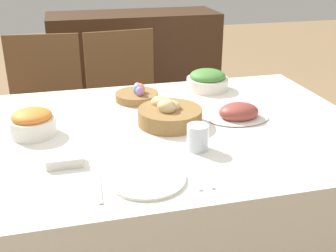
{
  "coord_description": "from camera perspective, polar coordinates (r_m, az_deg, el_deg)",
  "views": [
    {
      "loc": [
        -0.32,
        -1.45,
        1.38
      ],
      "look_at": [
        0.02,
        -0.08,
        0.77
      ],
      "focal_mm": 45.0,
      "sensor_mm": 36.0,
      "label": 1
    }
  ],
  "objects": [
    {
      "name": "chair_far_center",
      "position": [
        2.54,
        -5.58,
        2.74
      ],
      "size": [
        0.46,
        0.46,
        0.92
      ],
      "rotation": [
        0.0,
        0.0,
        0.1
      ],
      "color": "brown",
      "rests_on": "ground"
    },
    {
      "name": "sideboard",
      "position": [
        3.23,
        -4.48,
        6.86
      ],
      "size": [
        1.22,
        0.44,
        0.93
      ],
      "color": "#3D2616",
      "rests_on": "ground"
    },
    {
      "name": "dining_table",
      "position": [
        1.8,
        -1.39,
        -10.93
      ],
      "size": [
        1.63,
        1.1,
        0.73
      ],
      "color": "white",
      "rests_on": "ground"
    },
    {
      "name": "dinner_plate",
      "position": [
        1.27,
        -2.88,
        -7.17
      ],
      "size": [
        0.24,
        0.24,
        0.01
      ],
      "color": "silver",
      "rests_on": "dining_table"
    },
    {
      "name": "fork",
      "position": [
        1.26,
        -9.31,
        -7.99
      ],
      "size": [
        0.02,
        0.19,
        0.0
      ],
      "rotation": [
        0.0,
        0.0,
        -0.05
      ],
      "color": "silver",
      "rests_on": "dining_table"
    },
    {
      "name": "egg_basket",
      "position": [
        1.91,
        -4.19,
        4.26
      ],
      "size": [
        0.19,
        0.19,
        0.08
      ],
      "color": "olive",
      "rests_on": "dining_table"
    },
    {
      "name": "ham_platter",
      "position": [
        1.72,
        9.55,
        1.71
      ],
      "size": [
        0.25,
        0.18,
        0.07
      ],
      "color": "silver",
      "rests_on": "dining_table"
    },
    {
      "name": "green_salad_bowl",
      "position": [
        2.06,
        5.37,
        6.19
      ],
      "size": [
        0.2,
        0.2,
        0.1
      ],
      "color": "silver",
      "rests_on": "dining_table"
    },
    {
      "name": "carrot_bowl",
      "position": [
        1.63,
        -17.87,
        0.45
      ],
      "size": [
        0.17,
        0.17,
        0.1
      ],
      "color": "silver",
      "rests_on": "dining_table"
    },
    {
      "name": "chair_far_left",
      "position": [
        2.52,
        -16.15,
        1.73
      ],
      "size": [
        0.46,
        0.46,
        0.92
      ],
      "rotation": [
        0.0,
        0.0,
        -0.09
      ],
      "color": "brown",
      "rests_on": "ground"
    },
    {
      "name": "bread_basket",
      "position": [
        1.65,
        0.16,
        1.61
      ],
      "size": [
        0.25,
        0.25,
        0.11
      ],
      "color": "olive",
      "rests_on": "dining_table"
    },
    {
      "name": "spoon",
      "position": [
        1.31,
        4.58,
        -6.32
      ],
      "size": [
        0.02,
        0.19,
        0.0
      ],
      "rotation": [
        0.0,
        0.0,
        0.05
      ],
      "color": "silver",
      "rests_on": "dining_table"
    },
    {
      "name": "knife",
      "position": [
        1.3,
        3.32,
        -6.49
      ],
      "size": [
        0.02,
        0.19,
        0.0
      ],
      "rotation": [
        0.0,
        0.0,
        -0.05
      ],
      "color": "silver",
      "rests_on": "dining_table"
    },
    {
      "name": "drinking_cup",
      "position": [
        1.44,
        4.04,
        -1.52
      ],
      "size": [
        0.08,
        0.08,
        0.09
      ],
      "color": "silver",
      "rests_on": "dining_table"
    },
    {
      "name": "butter_dish",
      "position": [
        1.39,
        -13.86,
        -4.53
      ],
      "size": [
        0.12,
        0.07,
        0.03
      ],
      "color": "silver",
      "rests_on": "dining_table"
    }
  ]
}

